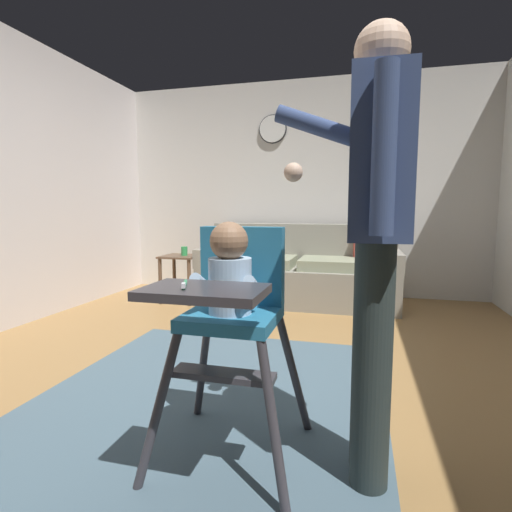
{
  "coord_description": "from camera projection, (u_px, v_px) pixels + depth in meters",
  "views": [
    {
      "loc": [
        0.72,
        -2.14,
        1.02
      ],
      "look_at": [
        0.28,
        -0.42,
        0.82
      ],
      "focal_mm": 27.87,
      "sensor_mm": 36.0,
      "label": 1
    }
  ],
  "objects": [
    {
      "name": "ground",
      "position": [
        229.0,
        391.0,
        2.36
      ],
      "size": [
        5.95,
        7.01,
        0.1
      ],
      "primitive_type": "cube",
      "color": "#9C7443"
    },
    {
      "name": "wall_far",
      "position": [
        299.0,
        189.0,
        4.84
      ],
      "size": [
        5.15,
        0.06,
        2.56
      ],
      "primitive_type": "cube",
      "color": "silver",
      "rests_on": "ground"
    },
    {
      "name": "area_rug",
      "position": [
        185.0,
        428.0,
        1.86
      ],
      "size": [
        1.86,
        2.75,
        0.01
      ],
      "primitive_type": "cube",
      "color": "#48606E",
      "rests_on": "ground"
    },
    {
      "name": "couch",
      "position": [
        299.0,
        272.0,
        4.42
      ],
      "size": [
        2.13,
        0.86,
        0.86
      ],
      "rotation": [
        0.0,
        0.0,
        -1.57
      ],
      "color": "gray",
      "rests_on": "ground"
    },
    {
      "name": "high_chair",
      "position": [
        232.0,
        295.0,
        1.59
      ],
      "size": [
        0.61,
        0.73,
        0.98
      ],
      "rotation": [
        0.0,
        0.0,
        -1.57
      ],
      "color": "#353338",
      "rests_on": "ground"
    },
    {
      "name": "adult_standing",
      "position": [
        374.0,
        232.0,
        1.44
      ],
      "size": [
        0.52,
        0.49,
        1.66
      ],
      "rotation": [
        0.0,
        0.0,
        -3.11
      ],
      "color": "#273231",
      "rests_on": "ground"
    },
    {
      "name": "side_table",
      "position": [
        181.0,
        268.0,
        4.42
      ],
      "size": [
        0.4,
        0.4,
        0.52
      ],
      "color": "brown",
      "rests_on": "ground"
    },
    {
      "name": "sippy_cup",
      "position": [
        184.0,
        251.0,
        4.38
      ],
      "size": [
        0.07,
        0.07,
        0.1
      ],
      "primitive_type": "cylinder",
      "color": "green",
      "rests_on": "side_table"
    },
    {
      "name": "wall_clock",
      "position": [
        273.0,
        129.0,
        4.79
      ],
      "size": [
        0.34,
        0.04,
        0.34
      ],
      "color": "white"
    }
  ]
}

